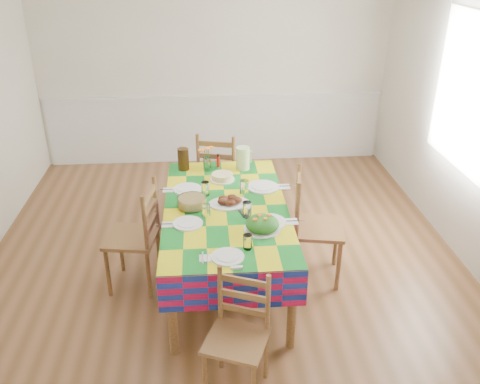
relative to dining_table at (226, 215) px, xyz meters
name	(u,v)px	position (x,y,z in m)	size (l,w,h in m)	color
room	(222,126)	(-0.01, 0.29, 0.69)	(4.58, 5.08, 2.78)	brown
wainscot	(215,126)	(-0.01, 2.77, -0.18)	(4.41, 0.06, 0.92)	silver
window_right	(467,93)	(2.22, 0.59, 0.84)	(1.40, 1.40, 0.00)	white
dining_table	(226,215)	(0.00, 0.00, 0.00)	(1.03, 1.91, 0.74)	brown
setting_near_head	(234,251)	(0.02, -0.72, 0.11)	(0.38, 0.26, 0.11)	white
setting_left_near	(194,219)	(-0.26, -0.23, 0.11)	(0.43, 0.26, 0.11)	white
setting_left_far	(193,189)	(-0.27, 0.30, 0.11)	(0.46, 0.28, 0.12)	white
setting_right_near	(262,217)	(0.27, -0.26, 0.11)	(0.50, 0.29, 0.13)	white
setting_right_far	(257,187)	(0.29, 0.28, 0.11)	(0.54, 0.31, 0.14)	white
meat_platter	(229,202)	(0.03, 0.03, 0.11)	(0.35, 0.25, 0.07)	white
salad_platter	(262,224)	(0.26, -0.40, 0.13)	(0.29, 0.29, 0.12)	white
pasta_bowl	(192,202)	(-0.28, 0.01, 0.13)	(0.24, 0.24, 0.09)	white
cake	(222,177)	(-0.01, 0.52, 0.11)	(0.23, 0.23, 0.06)	white
serving_utensils	(242,211)	(0.13, -0.09, 0.09)	(0.13, 0.28, 0.01)	black
flower_vase	(207,160)	(-0.14, 0.77, 0.18)	(0.15, 0.13, 0.25)	white
hot_sauce	(218,160)	(-0.03, 0.83, 0.15)	(0.03, 0.03, 0.13)	red
green_pitcher	(243,158)	(0.21, 0.76, 0.19)	(0.13, 0.13, 0.22)	beige
tea_pitcher	(183,159)	(-0.37, 0.79, 0.19)	(0.11, 0.11, 0.21)	black
name_card	(237,268)	(0.03, -0.91, 0.09)	(0.08, 0.03, 0.02)	white
chair_near	(238,336)	(0.01, -1.21, -0.24)	(0.49, 0.48, 0.86)	brown
chair_far	(219,175)	(-0.01, 1.20, -0.18)	(0.53, 0.51, 0.98)	brown
chair_left	(137,237)	(-0.76, -0.01, -0.18)	(0.48, 0.49, 0.97)	brown
chair_right	(313,227)	(0.76, 0.01, -0.16)	(0.50, 0.52, 1.02)	brown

